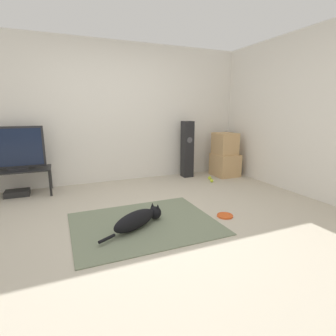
# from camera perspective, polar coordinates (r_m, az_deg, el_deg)

# --- Properties ---
(ground_plane) EXTENTS (12.00, 12.00, 0.00)m
(ground_plane) POSITION_cam_1_polar(r_m,az_deg,el_deg) (3.30, -3.62, -11.44)
(ground_plane) COLOR #BCB29E
(wall_back) EXTENTS (8.00, 0.06, 2.55)m
(wall_back) POSITION_cam_1_polar(r_m,az_deg,el_deg) (5.05, -11.99, 11.51)
(wall_back) COLOR silver
(wall_back) RESTS_ON ground_plane
(wall_right) EXTENTS (0.06, 8.00, 2.55)m
(wall_right) POSITION_cam_1_polar(r_m,az_deg,el_deg) (4.59, 28.97, 10.18)
(wall_right) COLOR silver
(wall_right) RESTS_ON ground_plane
(area_rug) EXTENTS (1.68, 1.35, 0.01)m
(area_rug) POSITION_cam_1_polar(r_m,az_deg,el_deg) (3.23, -5.14, -11.93)
(area_rug) COLOR slate
(area_rug) RESTS_ON ground_plane
(dog) EXTENTS (0.84, 0.52, 0.21)m
(dog) POSITION_cam_1_polar(r_m,az_deg,el_deg) (3.09, -6.50, -11.00)
(dog) COLOR black
(dog) RESTS_ON area_rug
(frisbee) EXTENTS (0.21, 0.21, 0.03)m
(frisbee) POSITION_cam_1_polar(r_m,az_deg,el_deg) (3.49, 12.30, -10.10)
(frisbee) COLOR #DB511E
(frisbee) RESTS_ON ground_plane
(cardboard_box_lower) EXTENTS (0.46, 0.51, 0.45)m
(cardboard_box_lower) POSITION_cam_1_polar(r_m,az_deg,el_deg) (5.56, 12.29, 0.67)
(cardboard_box_lower) COLOR tan
(cardboard_box_lower) RESTS_ON ground_plane
(cardboard_box_upper) EXTENTS (0.40, 0.44, 0.43)m
(cardboard_box_upper) POSITION_cam_1_polar(r_m,az_deg,el_deg) (5.50, 12.32, 5.22)
(cardboard_box_upper) COLOR tan
(cardboard_box_upper) RESTS_ON cardboard_box_lower
(floor_speaker) EXTENTS (0.21, 0.21, 1.13)m
(floor_speaker) POSITION_cam_1_polar(r_m,az_deg,el_deg) (5.32, 4.20, 4.09)
(floor_speaker) COLOR black
(floor_speaker) RESTS_ON ground_plane
(tv_stand) EXTENTS (0.94, 0.50, 0.43)m
(tv_stand) POSITION_cam_1_polar(r_m,az_deg,el_deg) (4.76, -29.69, -0.82)
(tv_stand) COLOR black
(tv_stand) RESTS_ON ground_plane
(tv) EXTENTS (0.81, 0.20, 0.67)m
(tv) POSITION_cam_1_polar(r_m,az_deg,el_deg) (4.70, -30.18, 3.69)
(tv) COLOR #232326
(tv) RESTS_ON tv_stand
(tennis_ball_by_boxes) EXTENTS (0.07, 0.07, 0.07)m
(tennis_ball_by_boxes) POSITION_cam_1_polar(r_m,az_deg,el_deg) (5.03, 9.48, -2.71)
(tennis_ball_by_boxes) COLOR #C6E033
(tennis_ball_by_boxes) RESTS_ON ground_plane
(tennis_ball_near_speaker) EXTENTS (0.07, 0.07, 0.07)m
(tennis_ball_near_speaker) POSITION_cam_1_polar(r_m,az_deg,el_deg) (5.22, 9.06, -2.15)
(tennis_ball_near_speaker) COLOR #C6E033
(tennis_ball_near_speaker) RESTS_ON ground_plane
(game_console) EXTENTS (0.36, 0.25, 0.09)m
(game_console) POSITION_cam_1_polar(r_m,az_deg,el_deg) (4.83, -29.95, -4.74)
(game_console) COLOR black
(game_console) RESTS_ON ground_plane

